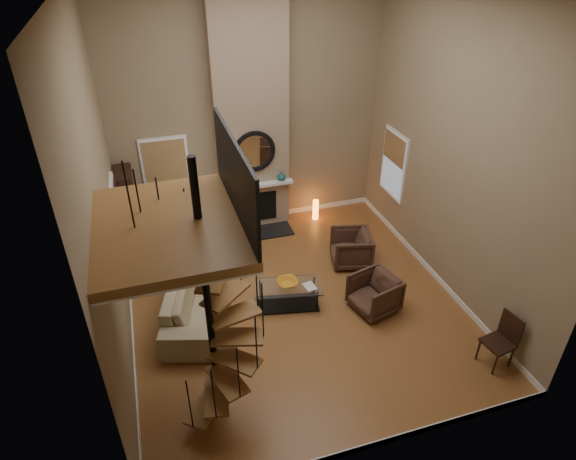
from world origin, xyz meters
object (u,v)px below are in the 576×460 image
object	(u,v)px
armchair_near	(355,248)
side_chair	(503,338)
floor_lamp	(203,200)
accent_lamp	(316,210)
hutch	(129,212)
coffee_table	(288,293)
sofa	(200,293)
armchair_far	(377,292)

from	to	relation	value
armchair_near	side_chair	distance (m)	3.47
floor_lamp	accent_lamp	xyz separation A→B (m)	(2.77, 0.84, -1.16)
hutch	coffee_table	distance (m)	3.95
sofa	accent_lamp	distance (m)	4.06
side_chair	accent_lamp	bearing A→B (deg)	103.70
armchair_near	floor_lamp	bearing A→B (deg)	-97.05
coffee_table	side_chair	distance (m)	3.74
sofa	floor_lamp	xyz separation A→B (m)	(0.43, 1.67, 1.02)
armchair_near	armchair_far	xyz separation A→B (m)	(-0.19, -1.46, 0.00)
hutch	side_chair	world-z (taller)	hutch
floor_lamp	armchair_near	bearing A→B (deg)	-20.95
armchair_far	floor_lamp	distance (m)	3.90
floor_lamp	side_chair	world-z (taller)	floor_lamp
accent_lamp	armchair_far	bearing A→B (deg)	-90.55
hutch	side_chair	size ratio (longest dim) A/B	1.98
side_chair	armchair_near	bearing A→B (deg)	108.83
armchair_near	side_chair	xyz separation A→B (m)	(1.12, -3.28, 0.17)
armchair_near	accent_lamp	distance (m)	1.96
coffee_table	accent_lamp	bearing A→B (deg)	60.84
armchair_far	accent_lamp	bearing A→B (deg)	164.84
armchair_near	floor_lamp	world-z (taller)	floor_lamp
hutch	side_chair	bearing A→B (deg)	-43.19
coffee_table	accent_lamp	distance (m)	3.28
armchair_near	accent_lamp	size ratio (longest dim) A/B	1.62
armchair_far	floor_lamp	world-z (taller)	floor_lamp
armchair_near	accent_lamp	bearing A→B (deg)	-161.49
armchair_far	accent_lamp	distance (m)	3.42
accent_lamp	side_chair	distance (m)	5.40
floor_lamp	hutch	bearing A→B (deg)	151.81
armchair_near	coffee_table	xyz separation A→B (m)	(-1.75, -0.91, -0.07)
hutch	armchair_far	bearing A→B (deg)	-38.62
sofa	floor_lamp	bearing A→B (deg)	1.98
sofa	side_chair	bearing A→B (deg)	-104.98
side_chair	floor_lamp	bearing A→B (deg)	132.56
hutch	accent_lamp	world-z (taller)	hutch
coffee_table	floor_lamp	world-z (taller)	floor_lamp
armchair_far	accent_lamp	world-z (taller)	armchair_far
hutch	sofa	bearing A→B (deg)	-66.49
side_chair	sofa	bearing A→B (deg)	148.56
hutch	armchair_far	distance (m)	5.46
hutch	sofa	distance (m)	2.76
armchair_far	side_chair	size ratio (longest dim) A/B	0.84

